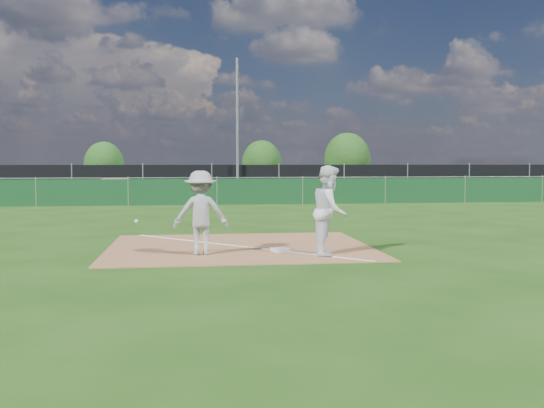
{
  "coord_description": "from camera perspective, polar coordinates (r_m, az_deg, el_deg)",
  "views": [
    {
      "loc": [
        -1.04,
        -12.9,
        1.98
      ],
      "look_at": [
        0.75,
        1.0,
        1.0
      ],
      "focal_mm": 40.0,
      "sensor_mm": 36.0,
      "label": 1
    }
  ],
  "objects": [
    {
      "name": "tree_mid",
      "position": [
        47.0,
        -0.97,
        3.87
      ],
      "size": [
        3.07,
        3.07,
        3.64
      ],
      "color": "#382316",
      "rests_on": "ground"
    },
    {
      "name": "infield_dirt",
      "position": [
        14.08,
        -3.05,
        -4.05
      ],
      "size": [
        6.0,
        5.0,
        0.02
      ],
      "primitive_type": "cube",
      "color": "brown",
      "rests_on": "ground"
    },
    {
      "name": "tree_right",
      "position": [
        47.11,
        7.09,
        4.2
      ],
      "size": [
        3.55,
        3.55,
        4.21
      ],
      "color": "#382316",
      "rests_on": "ground"
    },
    {
      "name": "light_pole",
      "position": [
        35.75,
        -3.28,
        7.23
      ],
      "size": [
        0.16,
        0.16,
        8.0
      ],
      "primitive_type": "cylinder",
      "color": "slate",
      "rests_on": "ground"
    },
    {
      "name": "parking_lot",
      "position": [
        40.96,
        -5.88,
        1.22
      ],
      "size": [
        46.0,
        9.0,
        0.01
      ],
      "primitive_type": "cube",
      "color": "black",
      "rests_on": "ground"
    },
    {
      "name": "car_right",
      "position": [
        41.05,
        0.1,
        2.14
      ],
      "size": [
        4.74,
        2.99,
        1.28
      ],
      "primitive_type": "imported",
      "rotation": [
        0.0,
        0.0,
        1.28
      ],
      "color": "black",
      "rests_on": "parking_lot"
    },
    {
      "name": "green_fence",
      "position": [
        27.95,
        -5.2,
        1.15
      ],
      "size": [
        44.0,
        0.05,
        1.2
      ],
      "primitive_type": "cube",
      "color": "#0E3619",
      "rests_on": "ground"
    },
    {
      "name": "car_mid",
      "position": [
        39.84,
        -9.82,
        2.26
      ],
      "size": [
        5.02,
        2.28,
        1.6
      ],
      "primitive_type": "imported",
      "rotation": [
        0.0,
        0.0,
        1.7
      ],
      "color": "black",
      "rests_on": "parking_lot"
    },
    {
      "name": "play_at_first",
      "position": [
        12.84,
        -6.72,
        -0.83
      ],
      "size": [
        1.93,
        0.69,
        1.77
      ],
      "color": "#A8A8AB",
      "rests_on": "infield_dirt"
    },
    {
      "name": "black_fence",
      "position": [
        35.93,
        -5.68,
        2.26
      ],
      "size": [
        46.0,
        0.04,
        1.8
      ],
      "primitive_type": "cube",
      "color": "black",
      "rests_on": "ground"
    },
    {
      "name": "ground",
      "position": [
        23.01,
        -4.73,
        -0.95
      ],
      "size": [
        90.0,
        90.0,
        0.0
      ],
      "primitive_type": "plane",
      "color": "#1A3F0D",
      "rests_on": "ground"
    },
    {
      "name": "tree_left",
      "position": [
        46.89,
        -15.53,
        3.62
      ],
      "size": [
        2.93,
        2.93,
        3.47
      ],
      "color": "#382316",
      "rests_on": "ground"
    },
    {
      "name": "foul_line",
      "position": [
        14.07,
        -3.05,
        -3.99
      ],
      "size": [
        5.01,
        5.01,
        0.01
      ],
      "primitive_type": "cube",
      "rotation": [
        0.0,
        0.0,
        0.79
      ],
      "color": "white",
      "rests_on": "infield_dirt"
    },
    {
      "name": "car_left",
      "position": [
        41.38,
        -15.2,
        2.21
      ],
      "size": [
        4.91,
        3.24,
        1.55
      ],
      "primitive_type": "imported",
      "rotation": [
        0.0,
        0.0,
        1.91
      ],
      "color": "#A5A7AD",
      "rests_on": "parking_lot"
    },
    {
      "name": "dirt_mound",
      "position": [
        31.68,
        -14.52,
        1.35
      ],
      "size": [
        3.38,
        2.6,
        1.17
      ],
      "primitive_type": "ellipsoid",
      "color": "olive",
      "rests_on": "ground"
    },
    {
      "name": "runner",
      "position": [
        12.87,
        5.46,
        -0.6
      ],
      "size": [
        0.96,
        1.1,
        1.9
      ],
      "primitive_type": "imported",
      "rotation": [
        0.0,
        0.0,
        1.27
      ],
      "color": "white",
      "rests_on": "ground"
    },
    {
      "name": "first_base",
      "position": [
        13.27,
        0.79,
        -4.34
      ],
      "size": [
        0.43,
        0.43,
        0.07
      ],
      "primitive_type": "cube",
      "rotation": [
        0.0,
        0.0,
        0.3
      ],
      "color": "white",
      "rests_on": "infield_dirt"
    }
  ]
}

